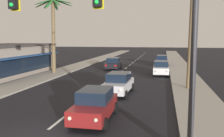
# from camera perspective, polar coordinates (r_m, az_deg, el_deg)

# --- Properties ---
(sidewalk_right) EXTENTS (3.20, 110.00, 0.14)m
(sidewalk_right) POSITION_cam_1_polar(r_m,az_deg,el_deg) (29.83, 16.41, -1.57)
(sidewalk_right) COLOR #9E998E
(sidewalk_right) RESTS_ON ground
(sidewalk_left) EXTENTS (3.20, 110.00, 0.14)m
(sidewalk_left) POSITION_cam_1_polar(r_m,az_deg,el_deg) (32.53, -12.14, -0.74)
(sidewalk_left) COLOR #9E998E
(sidewalk_left) RESTS_ON ground
(lane_markings) EXTENTS (4.28, 86.55, 0.01)m
(lane_markings) POSITION_cam_1_polar(r_m,az_deg,el_deg) (29.47, 2.10, -1.52)
(lane_markings) COLOR silver
(lane_markings) RESTS_ON ground
(traffic_signal_mast) EXTENTS (11.06, 0.41, 7.34)m
(traffic_signal_mast) POSITION_cam_1_polar(r_m,az_deg,el_deg) (9.46, -2.32, 12.39)
(traffic_signal_mast) COLOR #2D2D33
(traffic_signal_mast) RESTS_ON ground
(sedan_lead_at_stop_bar) EXTENTS (2.01, 4.48, 1.68)m
(sedan_lead_at_stop_bar) POSITION_cam_1_polar(r_m,az_deg,el_deg) (13.40, -3.99, -8.33)
(sedan_lead_at_stop_bar) COLOR maroon
(sedan_lead_at_stop_bar) RESTS_ON ground
(sedan_third_in_queue) EXTENTS (2.11, 4.51, 1.68)m
(sedan_third_in_queue) POSITION_cam_1_polar(r_m,az_deg,el_deg) (19.48, 1.52, -3.44)
(sedan_third_in_queue) COLOR silver
(sedan_third_in_queue) RESTS_ON ground
(sedan_oncoming_far) EXTENTS (2.01, 4.47, 1.68)m
(sedan_oncoming_far) POSITION_cam_1_polar(r_m,az_deg,el_deg) (34.62, 0.36, 1.19)
(sedan_oncoming_far) COLOR black
(sedan_oncoming_far) RESTS_ON ground
(sedan_parked_nearest_kerb) EXTENTS (2.02, 4.48, 1.68)m
(sedan_parked_nearest_kerb) POSITION_cam_1_polar(r_m,az_deg,el_deg) (30.00, 11.30, 0.14)
(sedan_parked_nearest_kerb) COLOR silver
(sedan_parked_nearest_kerb) RESTS_ON ground
(sedan_parked_mid_kerb) EXTENTS (2.06, 4.49, 1.68)m
(sedan_parked_mid_kerb) POSITION_cam_1_polar(r_m,az_deg,el_deg) (40.20, 11.53, 1.87)
(sedan_parked_mid_kerb) COLOR navy
(sedan_parked_mid_kerb) RESTS_ON ground
(palm_left_second) EXTENTS (4.69, 4.34, 9.31)m
(palm_left_second) POSITION_cam_1_polar(r_m,az_deg,el_deg) (31.23, -13.52, 10.44)
(palm_left_second) COLOR brown
(palm_left_second) RESTS_ON ground
(palm_right_second) EXTENTS (4.42, 3.95, 9.45)m
(palm_right_second) POSITION_cam_1_polar(r_m,az_deg,el_deg) (21.81, 18.10, 12.21)
(palm_right_second) COLOR brown
(palm_right_second) RESTS_ON ground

